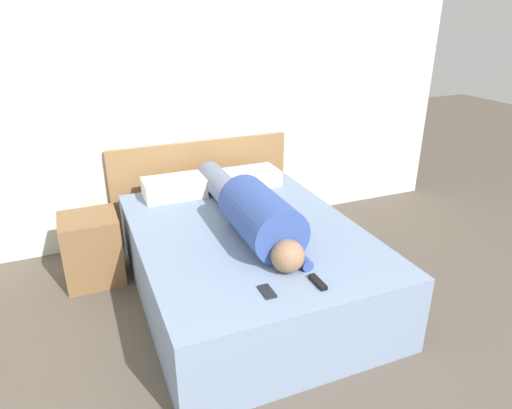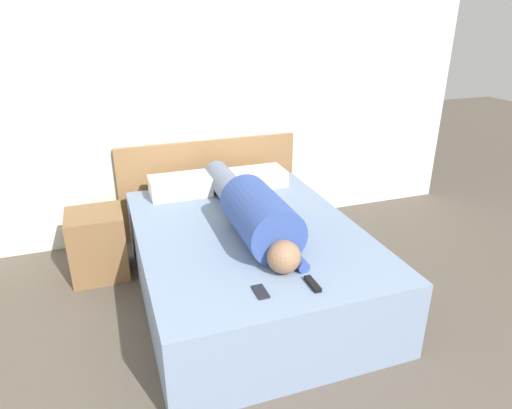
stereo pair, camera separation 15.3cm
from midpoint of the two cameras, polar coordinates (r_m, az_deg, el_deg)
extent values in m
cube|color=silver|center=(4.02, -6.12, 14.19)|extent=(5.16, 0.06, 2.60)
cube|color=#7589A8|center=(3.29, 0.48, -7.23)|extent=(1.50, 1.98, 0.52)
cube|color=olive|center=(4.19, -4.75, 2.29)|extent=(1.62, 0.04, 0.86)
cube|color=brown|center=(3.69, -18.07, -4.77)|extent=(0.41, 0.40, 0.53)
sphere|color=#936B4C|center=(2.64, 5.16, -6.56)|extent=(0.20, 0.20, 0.20)
cylinder|color=#334C99|center=(2.93, 2.07, -1.58)|extent=(0.36, 0.67, 0.36)
cylinder|color=slate|center=(3.59, -2.19, 2.04)|extent=(0.21, 0.80, 0.21)
cylinder|color=#334C99|center=(2.75, 6.74, -6.83)|extent=(0.07, 0.22, 0.07)
cube|color=silver|center=(3.77, -8.31, 2.32)|extent=(0.49, 0.29, 0.15)
cube|color=silver|center=(3.94, 1.30, 3.40)|extent=(0.46, 0.29, 0.14)
cube|color=black|center=(2.58, 8.80, -9.81)|extent=(0.04, 0.15, 0.02)
cube|color=black|center=(2.50, 2.35, -10.87)|extent=(0.06, 0.13, 0.01)
camera|label=1|loc=(0.08, -88.51, 0.65)|focal=32.00mm
camera|label=2|loc=(0.08, 91.49, -0.65)|focal=32.00mm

